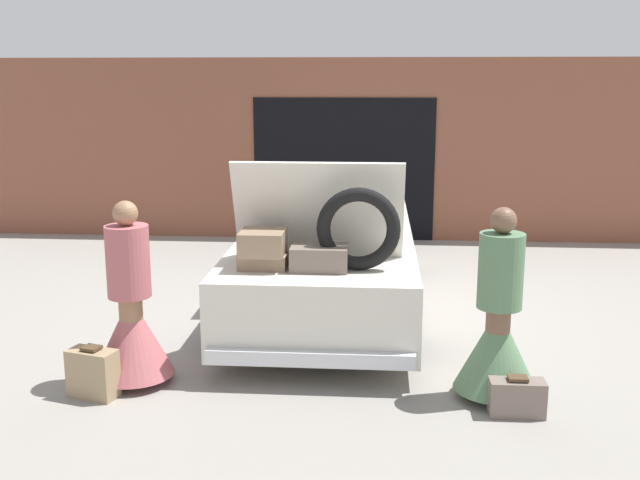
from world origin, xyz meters
name	(u,v)px	position (x,y,z in m)	size (l,w,h in m)	color
ground_plane	(329,304)	(0.00, 0.00, 0.00)	(40.00, 40.00, 0.00)	gray
garage_wall_back	(344,150)	(0.00, 3.57, 1.39)	(12.00, 0.14, 2.80)	brown
car	(329,251)	(0.00, -0.01, 0.62)	(1.84, 4.79, 1.79)	silver
person_left	(131,320)	(-1.49, -2.32, 0.54)	(0.67, 0.67, 1.54)	#997051
person_right	(498,333)	(1.49, -2.40, 0.54)	(0.67, 0.67, 1.54)	brown
suitcase_beside_left_person	(93,373)	(-1.71, -2.63, 0.20)	(0.43, 0.30, 0.42)	#9E8460
suitcase_beside_right_person	(517,397)	(1.60, -2.71, 0.14)	(0.42, 0.19, 0.31)	#75665B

